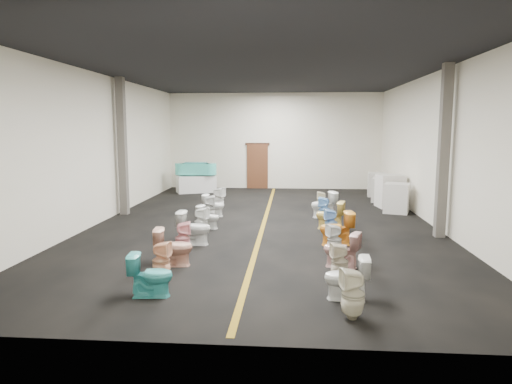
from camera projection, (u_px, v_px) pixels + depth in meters
floor at (264, 222)px, 13.97m from camera, size 16.00×16.00×0.00m
ceiling at (265, 72)px, 13.34m from camera, size 16.00×16.00×0.00m
wall_back at (274, 141)px, 21.55m from camera, size 10.00×0.00×10.00m
wall_front at (227, 177)px, 5.76m from camera, size 10.00×0.00×10.00m
wall_left at (103, 148)px, 14.04m from camera, size 0.00×16.00×16.00m
wall_right at (436, 149)px, 13.27m from camera, size 0.00×16.00×16.00m
aisle_stripe at (264, 222)px, 13.97m from camera, size 0.12×15.60×0.01m
back_door at (257, 166)px, 21.72m from camera, size 1.00×0.10×2.10m
door_frame at (257, 144)px, 21.58m from camera, size 1.15×0.08×0.10m
column_left at (122, 147)px, 15.01m from camera, size 0.25×0.25×4.50m
column_right at (444, 152)px, 11.81m from camera, size 0.25×0.25×4.50m
display_table at (196, 184)px, 20.46m from camera, size 1.88×1.45×0.75m
bathtub at (196, 169)px, 20.36m from camera, size 1.86×0.69×0.55m
appliance_crate_a at (397, 198)px, 15.49m from camera, size 1.00×1.00×1.01m
appliance_crate_b at (390, 191)px, 16.56m from camera, size 0.98×0.98×1.19m
appliance_crate_c at (383, 190)px, 17.81m from camera, size 1.01×1.01×0.94m
appliance_crate_d at (376, 185)px, 19.21m from camera, size 0.79×0.79×1.00m
toilet_left_0 at (151, 275)px, 7.79m from camera, size 0.78×0.49×0.75m
toilet_left_1 at (161, 261)px, 8.65m from camera, size 0.37×0.36×0.74m
toilet_left_2 at (174, 247)px, 9.53m from camera, size 0.83×0.53×0.80m
toilet_left_3 at (183, 238)px, 10.34m from camera, size 0.42×0.42×0.77m
toilet_left_4 at (194, 228)px, 11.27m from camera, size 0.84×0.50×0.84m
toilet_left_5 at (201, 222)px, 12.09m from camera, size 0.44×0.43×0.79m
toilet_left_6 at (209, 217)px, 13.09m from camera, size 0.73×0.54×0.66m
toilet_left_7 at (209, 209)px, 13.99m from camera, size 0.45×0.44×0.82m
toilet_left_8 at (214, 205)px, 14.91m from camera, size 0.75×0.48×0.72m
toilet_left_9 at (219, 199)px, 15.74m from camera, size 0.50×0.49×0.84m
toilet_right_0 at (353, 294)px, 6.85m from camera, size 0.42×0.41×0.79m
toilet_right_1 at (347, 278)px, 7.63m from camera, size 0.77×0.47×0.76m
toilet_right_2 at (340, 262)px, 8.62m from camera, size 0.39×0.38×0.72m
toilet_right_3 at (341, 250)px, 9.39m from camera, size 0.85×0.67×0.76m
toilet_right_4 at (334, 240)px, 10.28m from camera, size 0.42×0.41×0.73m
toilet_right_5 at (336, 228)px, 11.21m from camera, size 0.88×0.59×0.84m
toilet_right_6 at (331, 223)px, 12.03m from camera, size 0.38×0.37×0.76m
toilet_right_7 at (330, 215)px, 12.97m from camera, size 0.89×0.64×0.82m
toilet_right_8 at (324, 210)px, 13.94m from camera, size 0.41×0.41×0.78m
toilet_right_9 at (324, 205)px, 14.69m from camera, size 0.92×0.69×0.84m
toilet_right_10 at (322, 202)px, 15.64m from camera, size 0.33×0.33×0.71m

